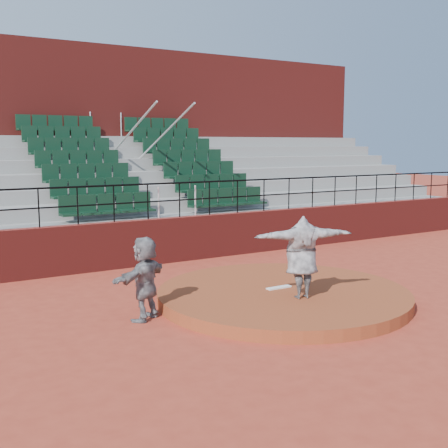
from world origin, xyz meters
The scene contains 9 objects.
ground centered at (0.00, 0.00, 0.00)m, with size 90.00×90.00×0.00m, color #A43825.
pitchers_mound centered at (0.00, 0.00, 0.12)m, with size 5.50×5.50×0.25m, color brown.
pitching_rubber centered at (0.00, 0.15, 0.27)m, with size 0.60×0.15×0.03m, color white.
boundary_wall centered at (0.00, 5.00, 0.65)m, with size 24.00×0.30×1.30m, color maroon.
wall_railing centered at (0.00, 5.00, 2.03)m, with size 24.04×0.05×1.03m.
seating_deck centered at (0.00, 8.65, 1.43)m, with size 24.00×5.97×4.63m.
press_box_facade centered at (0.00, 12.60, 3.55)m, with size 24.00×3.00×7.10m, color maroon.
pitcher centered at (-0.07, -0.71, 1.11)m, with size 2.11×0.57×1.72m, color black.
fielder centered at (-3.10, 0.35, 0.82)m, with size 1.53×0.49×1.65m, color black.
Camera 1 is at (-7.30, -9.57, 3.41)m, focal length 45.00 mm.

